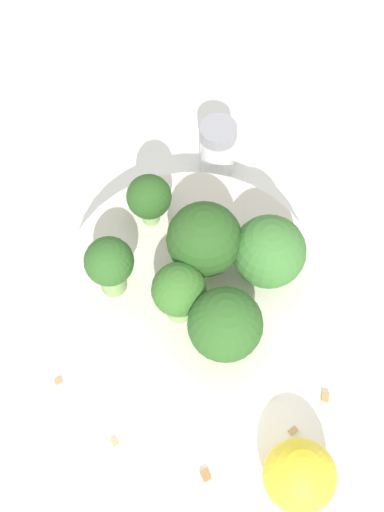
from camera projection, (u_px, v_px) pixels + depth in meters
ground_plane at (192, 307)px, 0.57m from camera, size 3.00×3.00×0.00m
bowl at (192, 293)px, 0.54m from camera, size 0.19×0.19×0.05m
broccoli_floret_0 at (225, 325)px, 0.47m from camera, size 0.05×0.05×0.06m
broccoli_floret_1 at (149, 198)px, 0.52m from camera, size 0.03×0.03×0.05m
broccoli_floret_2 at (110, 264)px, 0.49m from camera, size 0.03×0.03×0.05m
broccoli_floret_3 at (179, 292)px, 0.48m from camera, size 0.04×0.04×0.05m
broccoli_floret_4 at (269, 252)px, 0.50m from camera, size 0.05×0.05×0.06m
broccoli_floret_5 at (204, 240)px, 0.49m from camera, size 0.05×0.05×0.07m
pepper_shaker at (218, 148)px, 0.61m from camera, size 0.03×0.03×0.06m
lemon_wedge at (300, 476)px, 0.48m from camera, size 0.05×0.05×0.05m
almond_crumb_0 at (58, 381)px, 0.53m from camera, size 0.00×0.01×0.01m
almond_crumb_1 at (326, 396)px, 0.53m from camera, size 0.01×0.01×0.01m
almond_crumb_2 at (293, 430)px, 0.52m from camera, size 0.01×0.01×0.01m
almond_crumb_3 at (114, 442)px, 0.51m from camera, size 0.01×0.01×0.01m
almond_crumb_4 at (205, 475)px, 0.50m from camera, size 0.01×0.01×0.01m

